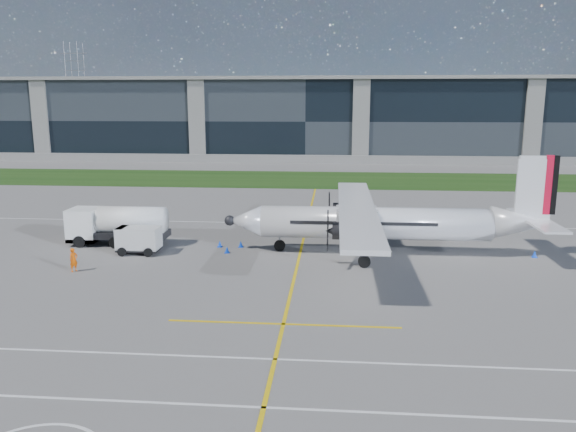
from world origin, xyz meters
name	(u,v)px	position (x,y,z in m)	size (l,w,h in m)	color
ground	(293,188)	(0.00, 40.00, 0.00)	(400.00, 400.00, 0.00)	slate
grass_strip	(297,179)	(0.00, 48.00, 0.02)	(400.00, 18.00, 0.04)	#173B10
terminal_building	(308,120)	(0.00, 80.00, 7.50)	(120.00, 20.00, 15.00)	black
tree_line	(318,128)	(0.00, 140.00, 3.00)	(400.00, 6.00, 6.00)	black
pylon_west	(76,89)	(-80.00, 150.00, 15.00)	(9.00, 4.60, 30.00)	gray
yellow_taxiway_centerline	(302,245)	(3.00, 10.00, 0.01)	(0.20, 70.00, 0.01)	yellow
white_lane_line	(185,404)	(0.00, -14.00, 0.01)	(90.00, 0.15, 0.01)	white
turboprop_aircraft	(387,205)	(9.38, 8.21, 3.72)	(23.93, 24.82, 7.45)	white
fuel_tanker_truck	(111,225)	(-12.10, 9.13, 1.53)	(8.19, 2.66, 3.07)	white
baggage_tug	(139,240)	(-9.01, 6.68, 0.99)	(3.31, 1.98, 1.98)	silver
ground_crew_person	(74,258)	(-11.80, 1.87, 0.92)	(0.75, 0.53, 1.83)	#F25907
safety_cone_tail	(535,254)	(20.13, 7.99, 0.25)	(0.36, 0.36, 0.50)	blue
safety_cone_stbdwing	(353,216)	(7.37, 20.94, 0.25)	(0.36, 0.36, 0.50)	blue
safety_cone_nose_port	(227,250)	(-2.49, 7.33, 0.25)	(0.36, 0.36, 0.50)	blue
safety_cone_fwd	(220,244)	(-3.38, 9.00, 0.25)	(0.36, 0.36, 0.50)	blue
safety_cone_nose_stbd	(241,244)	(-1.73, 9.08, 0.25)	(0.36, 0.36, 0.50)	blue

